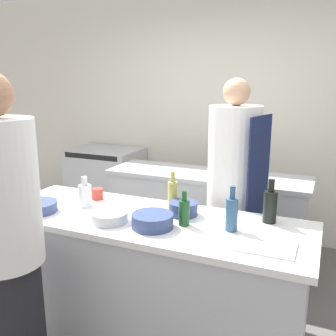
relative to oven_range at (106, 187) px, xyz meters
The scene contains 19 objects.
wall_back 1.77m from the oven_range, 13.67° to the left, with size 8.00×0.06×2.80m.
prep_counter 2.30m from the oven_range, 50.48° to the right, with size 2.08×0.73×0.91m.
pass_counter 1.55m from the oven_range, 19.21° to the right, with size 1.90×0.57×0.91m.
oven_range is the anchor object (origin of this frame).
chef_at_prep_near 2.70m from the oven_range, 68.07° to the right, with size 0.42×0.40×1.81m.
chef_at_stove 2.21m from the oven_range, 30.97° to the right, with size 0.43×0.41×1.78m.
bottle_olive_oil 2.25m from the oven_range, 44.88° to the right, with size 0.07×0.07×0.26m.
bottle_vinegar 2.73m from the oven_range, 41.19° to the right, with size 0.07×0.07×0.27m.
bottle_wine 2.55m from the oven_range, 46.01° to the right, with size 0.07×0.07×0.21m.
bottle_cooking_oil 2.07m from the oven_range, 60.74° to the right, with size 0.09×0.09×0.21m.
bottle_sauce 2.74m from the oven_range, 34.99° to the right, with size 0.08×0.08×0.27m.
bottle_water 2.09m from the oven_range, 73.92° to the right, with size 0.06×0.06×0.19m.
bowl_mixing_large 2.37m from the oven_range, 56.24° to the right, with size 0.23×0.23×0.07m.
bowl_prep_small 2.51m from the oven_range, 50.44° to the right, with size 0.25×0.25×0.08m.
bowl_ceramic_blue 2.16m from the oven_range, 69.15° to the right, with size 0.26×0.26×0.07m.
bowl_wooden_salad 2.38m from the oven_range, 44.49° to the right, with size 0.19×0.19×0.09m.
cup 1.91m from the oven_range, 58.62° to the right, with size 0.08×0.08×0.08m.
cutting_board 2.97m from the oven_range, 40.43° to the right, with size 0.31×0.24×0.01m.
stockpot 1.86m from the oven_range, 16.48° to the right, with size 0.30×0.30×0.17m.
Camera 1 is at (1.03, -2.01, 1.77)m, focal length 40.00 mm.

